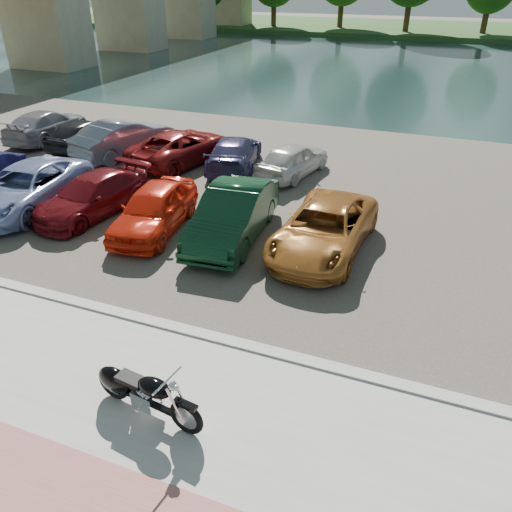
% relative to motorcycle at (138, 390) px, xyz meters
% --- Properties ---
extents(ground, '(200.00, 200.00, 0.00)m').
position_rel_motorcycle_xyz_m(ground, '(-0.11, 0.34, -0.56)').
color(ground, '#595447').
rests_on(ground, ground).
extents(promenade, '(60.00, 6.00, 0.10)m').
position_rel_motorcycle_xyz_m(promenade, '(-0.11, -0.66, -0.51)').
color(promenade, '#A39F99').
rests_on(promenade, ground).
extents(pink_path, '(60.00, 2.00, 0.01)m').
position_rel_motorcycle_xyz_m(pink_path, '(-0.11, -2.16, -0.46)').
color(pink_path, '#965754').
rests_on(pink_path, promenade).
extents(kerb, '(60.00, 0.30, 0.14)m').
position_rel_motorcycle_xyz_m(kerb, '(-0.11, 2.34, -0.49)').
color(kerb, '#A39F99').
rests_on(kerb, ground).
extents(parking_lot, '(60.00, 18.00, 0.04)m').
position_rel_motorcycle_xyz_m(parking_lot, '(-0.11, 11.34, -0.54)').
color(parking_lot, '#433D36').
rests_on(parking_lot, ground).
extents(river, '(120.00, 40.00, 0.00)m').
position_rel_motorcycle_xyz_m(river, '(-0.11, 40.34, -0.56)').
color(river, '#192D2C').
rests_on(river, ground).
extents(far_bank, '(120.00, 24.00, 0.60)m').
position_rel_motorcycle_xyz_m(far_bank, '(-0.11, 72.34, -0.26)').
color(far_bank, '#214017').
rests_on(far_bank, ground).
extents(motorcycle, '(2.32, 0.77, 1.05)m').
position_rel_motorcycle_xyz_m(motorcycle, '(0.00, 0.00, 0.00)').
color(motorcycle, black).
rests_on(motorcycle, promenade).
extents(car_2, '(2.88, 5.34, 1.42)m').
position_rel_motorcycle_xyz_m(car_2, '(-8.55, 6.43, 0.19)').
color(car_2, '#8796C4').
rests_on(car_2, parking_lot).
extents(car_3, '(2.39, 4.57, 1.26)m').
position_rel_motorcycle_xyz_m(car_3, '(-6.20, 6.85, 0.11)').
color(car_3, maroon).
rests_on(car_3, parking_lot).
extents(car_4, '(2.18, 4.30, 1.40)m').
position_rel_motorcycle_xyz_m(car_4, '(-3.66, 6.54, 0.18)').
color(car_4, red).
rests_on(car_4, parking_lot).
extents(car_5, '(2.00, 4.78, 1.53)m').
position_rel_motorcycle_xyz_m(car_5, '(-1.20, 6.93, 0.25)').
color(car_5, '#0D321C').
rests_on(car_5, parking_lot).
extents(car_6, '(2.46, 4.97, 1.36)m').
position_rel_motorcycle_xyz_m(car_6, '(1.51, 7.16, 0.16)').
color(car_6, '#AC6927').
rests_on(car_6, parking_lot).
extents(car_7, '(2.21, 4.83, 1.37)m').
position_rel_motorcycle_xyz_m(car_7, '(-13.54, 13.05, 0.16)').
color(car_7, gray).
rests_on(car_7, parking_lot).
extents(car_8, '(1.73, 3.99, 1.34)m').
position_rel_motorcycle_xyz_m(car_8, '(-10.99, 12.58, 0.15)').
color(car_8, black).
rests_on(car_8, parking_lot).
extents(car_9, '(2.87, 4.94, 1.54)m').
position_rel_motorcycle_xyz_m(car_9, '(-8.72, 12.39, 0.25)').
color(car_9, slate).
rests_on(car_9, parking_lot).
extents(car_10, '(3.31, 5.31, 1.37)m').
position_rel_motorcycle_xyz_m(car_10, '(-5.94, 12.43, 0.16)').
color(car_10, maroon).
rests_on(car_10, parking_lot).
extents(car_11, '(2.85, 4.79, 1.30)m').
position_rel_motorcycle_xyz_m(car_11, '(-3.61, 12.57, 0.13)').
color(car_11, '#2A294F').
rests_on(car_11, parking_lot).
extents(car_12, '(2.28, 4.05, 1.30)m').
position_rel_motorcycle_xyz_m(car_12, '(-1.17, 12.68, 0.13)').
color(car_12, silver).
rests_on(car_12, parking_lot).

